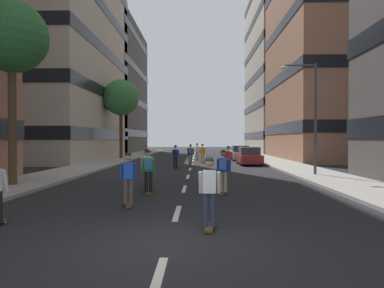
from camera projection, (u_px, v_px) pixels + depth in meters
ground_plane at (191, 165)px, 29.93m from camera, size 135.66×135.66×0.00m
sidewalk_left at (110, 162)px, 32.91m from camera, size 3.36×62.18×0.14m
sidewalk_right at (275, 162)px, 32.59m from camera, size 3.36×62.18×0.14m
lane_markings at (192, 164)px, 30.32m from camera, size 0.16×52.20×0.01m
building_left_far at (97, 89)px, 57.80m from camera, size 13.83×20.95×20.90m
building_right_mid at (344, 57)px, 37.64m from camera, size 13.83×16.95×22.06m
building_right_far at (294, 54)px, 57.06m from camera, size 13.83×19.85×32.38m
parked_car_near at (249, 157)px, 29.83m from camera, size 1.82×4.40×1.52m
parked_car_mid at (240, 153)px, 36.31m from camera, size 1.82×4.40×1.52m
street_tree_near at (12, 38)px, 15.68m from camera, size 3.23×3.23×8.32m
street_tree_mid at (121, 98)px, 37.63m from camera, size 3.88×3.88×8.53m
streetlamp_right at (309, 106)px, 20.37m from camera, size 2.13×0.30×6.50m
skater_0 at (128, 176)px, 11.34m from camera, size 0.57×0.92×1.78m
skater_1 at (190, 153)px, 29.38m from camera, size 0.54×0.91×1.78m
skater_2 at (175, 155)px, 25.55m from camera, size 0.56×0.92×1.78m
skater_3 at (148, 169)px, 13.87m from camera, size 0.56×0.92×1.78m
skater_4 at (202, 152)px, 31.81m from camera, size 0.55×0.92×1.78m
skater_5 at (146, 156)px, 24.70m from camera, size 0.57×0.92×1.78m
skater_7 at (223, 169)px, 13.87m from camera, size 0.56×0.92×1.78m
skater_8 at (209, 189)px, 8.42m from camera, size 0.55×0.91×1.78m
skater_9 at (147, 165)px, 15.57m from camera, size 0.56×0.92×1.78m
skater_10 at (228, 158)px, 21.80m from camera, size 0.56×0.92×1.78m
skater_11 at (197, 151)px, 36.35m from camera, size 0.56×0.92×1.78m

